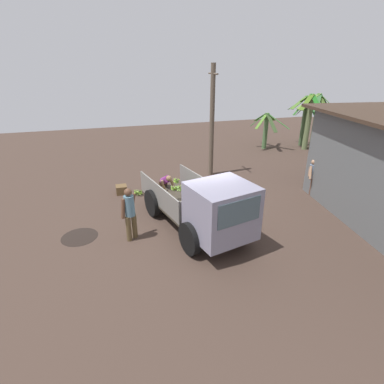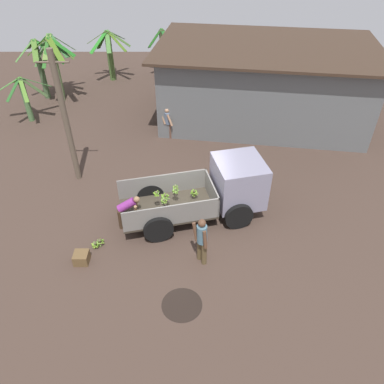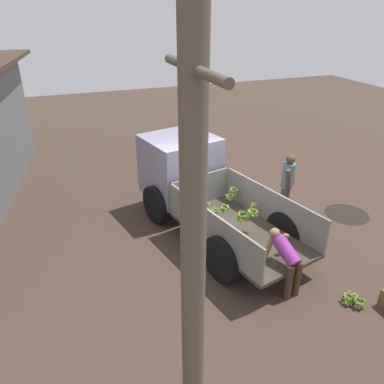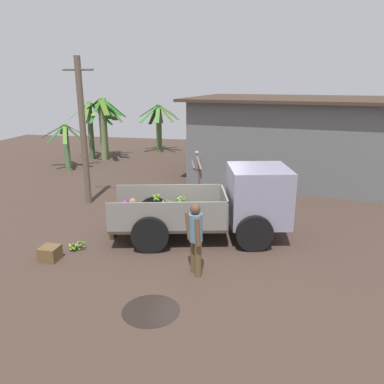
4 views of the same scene
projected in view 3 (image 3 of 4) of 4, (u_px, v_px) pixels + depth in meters
The scene contains 8 objects.
ground at pixel (211, 238), 9.08m from camera, with size 36.00×36.00×0.00m, color #423229.
mud_patch_0 at pixel (347, 214), 10.12m from camera, with size 1.15×1.15×0.01m, color black.
cargo_truck at pixel (191, 179), 9.54m from camera, with size 5.19×2.85×2.07m.
utility_pole at pixel (193, 305), 3.43m from camera, with size 1.11×0.22×5.17m.
person_foreground_visitor at pixel (287, 183), 9.67m from camera, with size 0.54×0.57×1.74m.
person_worker_loading at pixel (286, 259), 7.17m from camera, with size 0.82×0.66×1.20m.
banana_bunch_on_ground_0 at pixel (359, 302), 6.99m from camera, with size 0.26×0.26×0.22m.
banana_bunch_on_ground_1 at pixel (349, 298), 7.06m from camera, with size 0.27×0.28×0.24m.
Camera 3 is at (-6.96, 3.07, 5.11)m, focal length 35.00 mm.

